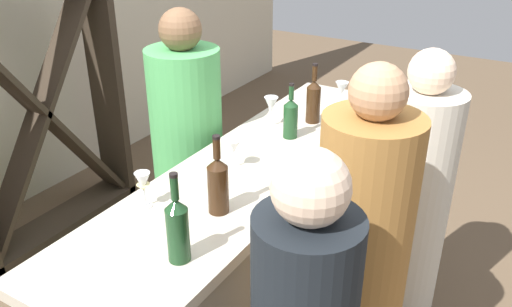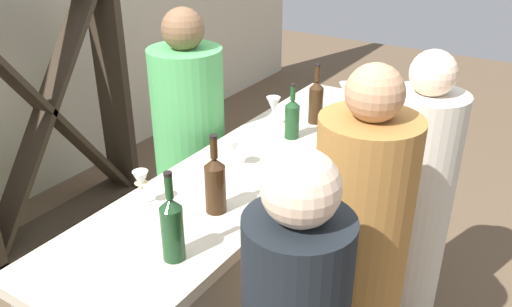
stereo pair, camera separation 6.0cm
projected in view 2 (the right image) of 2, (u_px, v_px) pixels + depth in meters
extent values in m
cube|color=gray|center=(256.00, 250.00, 2.73)|extent=(2.30, 0.53, 0.91)
cube|color=beige|center=(256.00, 168.00, 2.51)|extent=(2.38, 0.61, 0.05)
cube|color=#33281E|center=(113.00, 85.00, 3.84)|extent=(0.06, 0.28, 1.71)
cube|color=#33281E|center=(66.00, 218.00, 3.77)|extent=(1.22, 0.28, 0.06)
cube|color=#33281E|center=(46.00, 110.00, 3.40)|extent=(1.13, 0.20, 1.62)
cube|color=#33281E|center=(46.00, 110.00, 3.40)|extent=(1.13, 0.20, 1.62)
cylinder|color=#193D1E|center=(173.00, 234.00, 1.81)|extent=(0.08, 0.08, 0.20)
cone|color=#193D1E|center=(170.00, 203.00, 1.76)|extent=(0.08, 0.08, 0.04)
cylinder|color=#193D1E|center=(169.00, 187.00, 1.73)|extent=(0.03, 0.03, 0.09)
cylinder|color=black|center=(168.00, 174.00, 1.71)|extent=(0.03, 0.03, 0.01)
cylinder|color=#331E0F|center=(215.00, 189.00, 2.09)|extent=(0.08, 0.08, 0.20)
cone|color=#331E0F|center=(214.00, 162.00, 2.03)|extent=(0.08, 0.08, 0.04)
cylinder|color=#331E0F|center=(214.00, 148.00, 2.01)|extent=(0.03, 0.03, 0.08)
cylinder|color=black|center=(213.00, 137.00, 1.99)|extent=(0.03, 0.03, 0.01)
cylinder|color=#193D1E|center=(292.00, 122.00, 2.73)|extent=(0.08, 0.08, 0.17)
cone|color=#193D1E|center=(293.00, 103.00, 2.68)|extent=(0.08, 0.08, 0.03)
cylinder|color=#193D1E|center=(293.00, 93.00, 2.66)|extent=(0.03, 0.03, 0.07)
cylinder|color=black|center=(294.00, 85.00, 2.64)|extent=(0.03, 0.03, 0.01)
cylinder|color=#331E0F|center=(316.00, 105.00, 2.90)|extent=(0.08, 0.08, 0.20)
cone|color=#331E0F|center=(317.00, 85.00, 2.85)|extent=(0.08, 0.08, 0.04)
cylinder|color=#331E0F|center=(317.00, 74.00, 2.82)|extent=(0.03, 0.03, 0.08)
cylinder|color=black|center=(318.00, 65.00, 2.80)|extent=(0.03, 0.03, 0.01)
cylinder|color=white|center=(344.00, 107.00, 3.15)|extent=(0.07, 0.07, 0.00)
cylinder|color=white|center=(345.00, 101.00, 3.13)|extent=(0.01, 0.01, 0.07)
cone|color=white|center=(345.00, 89.00, 3.10)|extent=(0.08, 0.08, 0.08)
cylinder|color=white|center=(234.00, 167.00, 2.47)|extent=(0.06, 0.06, 0.00)
cylinder|color=white|center=(233.00, 160.00, 2.45)|extent=(0.01, 0.01, 0.07)
cone|color=white|center=(233.00, 146.00, 2.42)|extent=(0.07, 0.07, 0.07)
cylinder|color=white|center=(273.00, 126.00, 2.90)|extent=(0.07, 0.07, 0.00)
cylinder|color=white|center=(273.00, 119.00, 2.88)|extent=(0.01, 0.01, 0.08)
cone|color=white|center=(273.00, 105.00, 2.84)|extent=(0.08, 0.08, 0.09)
cylinder|color=white|center=(144.00, 204.00, 2.17)|extent=(0.06, 0.06, 0.00)
cylinder|color=white|center=(143.00, 196.00, 2.15)|extent=(0.01, 0.01, 0.07)
cone|color=white|center=(141.00, 180.00, 2.12)|extent=(0.06, 0.06, 0.08)
cone|color=beige|center=(141.00, 186.00, 2.13)|extent=(0.05, 0.05, 0.03)
cylinder|color=silver|center=(335.00, 123.00, 2.68)|extent=(0.11, 0.11, 0.20)
cylinder|color=#9E6B33|center=(355.00, 278.00, 2.15)|extent=(0.49, 0.49, 1.41)
sphere|color=tan|center=(375.00, 93.00, 1.80)|extent=(0.21, 0.21, 0.21)
cylinder|color=beige|center=(411.00, 216.00, 2.67)|extent=(0.38, 0.38, 1.30)
sphere|color=beige|center=(433.00, 73.00, 2.34)|extent=(0.21, 0.21, 0.21)
sphere|color=beige|center=(301.00, 188.00, 1.41)|extent=(0.22, 0.22, 0.22)
cylinder|color=#4CA559|center=(191.00, 168.00, 3.03)|extent=(0.50, 0.50, 1.39)
sphere|color=brown|center=(183.00, 29.00, 2.68)|extent=(0.22, 0.22, 0.22)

